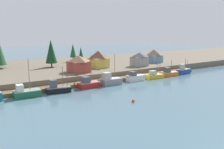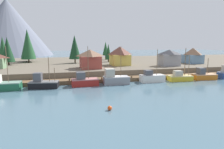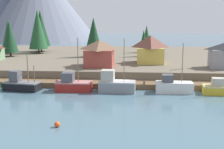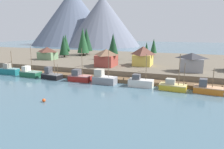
{
  "view_description": "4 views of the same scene",
  "coord_description": "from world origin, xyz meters",
  "px_view_note": "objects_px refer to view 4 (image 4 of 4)",
  "views": [
    {
      "loc": [
        -39.3,
        -59.44,
        15.57
      ],
      "look_at": [
        1.66,
        1.38,
        2.41
      ],
      "focal_mm": 37.26,
      "sensor_mm": 36.0,
      "label": 1
    },
    {
      "loc": [
        -13.24,
        -46.92,
        10.09
      ],
      "look_at": [
        -0.89,
        1.84,
        1.83
      ],
      "focal_mm": 30.87,
      "sensor_mm": 36.0,
      "label": 2
    },
    {
      "loc": [
        2.38,
        -52.87,
        12.54
      ],
      "look_at": [
        -1.96,
        2.11,
        2.36
      ],
      "focal_mm": 48.23,
      "sensor_mm": 36.0,
      "label": 3
    },
    {
      "loc": [
        19.93,
        -52.36,
        14.18
      ],
      "look_at": [
        0.27,
        1.13,
        2.0
      ],
      "focal_mm": 33.25,
      "sensor_mm": 36.0,
      "label": 4
    }
  ],
  "objects_px": {
    "conifer_near_left": "(113,44)",
    "fishing_boat_grey": "(104,79)",
    "fishing_boat_red": "(79,77)",
    "conifer_near_right": "(86,40)",
    "conifer_mid_left": "(154,46)",
    "fishing_boat_green": "(30,73)",
    "conifer_mid_right": "(147,50)",
    "fishing_boat_black": "(51,75)",
    "house_yellow": "(143,56)",
    "conifer_centre": "(83,40)",
    "channel_buoy": "(44,100)",
    "fishing_boat_yellow": "(173,86)",
    "house_grey": "(191,62)",
    "fishing_boat_orange": "(207,89)",
    "conifer_back_left": "(64,45)",
    "fishing_boat_teal": "(9,70)",
    "house_green": "(47,53)",
    "fishing_boat_white": "(140,82)",
    "conifer_back_right": "(66,43)",
    "house_red": "(106,57)"
  },
  "relations": [
    {
      "from": "conifer_back_left",
      "to": "house_grey",
      "type": "bearing_deg",
      "value": -16.86
    },
    {
      "from": "fishing_boat_black",
      "to": "fishing_boat_grey",
      "type": "bearing_deg",
      "value": 9.22
    },
    {
      "from": "conifer_mid_left",
      "to": "fishing_boat_green",
      "type": "bearing_deg",
      "value": -127.42
    },
    {
      "from": "fishing_boat_grey",
      "to": "fishing_boat_white",
      "type": "distance_m",
      "value": 10.05
    },
    {
      "from": "fishing_boat_red",
      "to": "fishing_boat_grey",
      "type": "xyz_separation_m",
      "value": [
        7.55,
        -0.12,
        0.17
      ]
    },
    {
      "from": "fishing_boat_white",
      "to": "house_yellow",
      "type": "xyz_separation_m",
      "value": [
        -3.26,
        18.25,
        4.64
      ]
    },
    {
      "from": "house_yellow",
      "to": "conifer_back_left",
      "type": "xyz_separation_m",
      "value": [
        -37.49,
        9.91,
        2.06
      ]
    },
    {
      "from": "fishing_boat_black",
      "to": "fishing_boat_green",
      "type": "bearing_deg",
      "value": -172.51
    },
    {
      "from": "conifer_near_left",
      "to": "fishing_boat_grey",
      "type": "bearing_deg",
      "value": -74.97
    },
    {
      "from": "fishing_boat_green",
      "to": "conifer_mid_right",
      "type": "height_order",
      "value": "conifer_mid_right"
    },
    {
      "from": "fishing_boat_grey",
      "to": "conifer_centre",
      "type": "xyz_separation_m",
      "value": [
        -25.43,
        36.46,
        8.26
      ]
    },
    {
      "from": "fishing_boat_red",
      "to": "conifer_near_left",
      "type": "xyz_separation_m",
      "value": [
        -0.31,
        29.16,
        7.38
      ]
    },
    {
      "from": "fishing_boat_green",
      "to": "channel_buoy",
      "type": "bearing_deg",
      "value": -41.35
    },
    {
      "from": "channel_buoy",
      "to": "fishing_boat_yellow",
      "type": "bearing_deg",
      "value": 37.0
    },
    {
      "from": "fishing_boat_yellow",
      "to": "house_red",
      "type": "height_order",
      "value": "fishing_boat_yellow"
    },
    {
      "from": "fishing_boat_black",
      "to": "conifer_near_left",
      "type": "bearing_deg",
      "value": 81.7
    },
    {
      "from": "conifer_near_left",
      "to": "fishing_boat_green",
      "type": "bearing_deg",
      "value": -120.11
    },
    {
      "from": "house_yellow",
      "to": "conifer_centre",
      "type": "bearing_deg",
      "value": 150.92
    },
    {
      "from": "fishing_boat_green",
      "to": "conifer_near_left",
      "type": "distance_m",
      "value": 34.66
    },
    {
      "from": "conifer_centre",
      "to": "channel_buoy",
      "type": "bearing_deg",
      "value": -70.03
    },
    {
      "from": "fishing_boat_red",
      "to": "conifer_near_right",
      "type": "relative_size",
      "value": 0.73
    },
    {
      "from": "fishing_boat_green",
      "to": "fishing_boat_teal",
      "type": "bearing_deg",
      "value": 179.62
    },
    {
      "from": "conifer_mid_left",
      "to": "conifer_near_right",
      "type": "bearing_deg",
      "value": 179.08
    },
    {
      "from": "fishing_boat_yellow",
      "to": "fishing_boat_black",
      "type": "bearing_deg",
      "value": -174.82
    },
    {
      "from": "fishing_boat_black",
      "to": "conifer_back_right",
      "type": "xyz_separation_m",
      "value": [
        -17.01,
        35.1,
        7.27
      ]
    },
    {
      "from": "fishing_boat_green",
      "to": "house_yellow",
      "type": "bearing_deg",
      "value": 32.17
    },
    {
      "from": "fishing_boat_white",
      "to": "conifer_near_left",
      "type": "height_order",
      "value": "conifer_near_left"
    },
    {
      "from": "house_green",
      "to": "conifer_mid_right",
      "type": "relative_size",
      "value": 0.99
    },
    {
      "from": "fishing_boat_yellow",
      "to": "house_grey",
      "type": "xyz_separation_m",
      "value": [
        4.03,
        12.57,
        4.3
      ]
    },
    {
      "from": "fishing_boat_teal",
      "to": "house_grey",
      "type": "xyz_separation_m",
      "value": [
        55.64,
        12.13,
        3.96
      ]
    },
    {
      "from": "fishing_boat_green",
      "to": "conifer_near_left",
      "type": "xyz_separation_m",
      "value": [
        16.98,
        29.28,
        7.46
      ]
    },
    {
      "from": "fishing_boat_white",
      "to": "conifer_mid_right",
      "type": "bearing_deg",
      "value": 98.31
    },
    {
      "from": "fishing_boat_green",
      "to": "house_green",
      "type": "xyz_separation_m",
      "value": [
        -8.1,
        19.72,
        3.98
      ]
    },
    {
      "from": "fishing_boat_white",
      "to": "conifer_centre",
      "type": "relative_size",
      "value": 0.66
    },
    {
      "from": "fishing_boat_black",
      "to": "house_green",
      "type": "height_order",
      "value": "house_green"
    },
    {
      "from": "fishing_boat_red",
      "to": "fishing_boat_yellow",
      "type": "relative_size",
      "value": 1.06
    },
    {
      "from": "fishing_boat_white",
      "to": "channel_buoy",
      "type": "height_order",
      "value": "fishing_boat_white"
    },
    {
      "from": "house_red",
      "to": "conifer_centre",
      "type": "height_order",
      "value": "conifer_centre"
    },
    {
      "from": "house_yellow",
      "to": "conifer_mid_left",
      "type": "xyz_separation_m",
      "value": [
        -0.1,
        22.65,
        1.76
      ]
    },
    {
      "from": "fishing_boat_green",
      "to": "fishing_boat_black",
      "type": "distance_m",
      "value": 8.0
    },
    {
      "from": "house_green",
      "to": "house_yellow",
      "type": "distance_m",
      "value": 39.75
    },
    {
      "from": "fishing_boat_orange",
      "to": "fishing_boat_white",
      "type": "bearing_deg",
      "value": -174.95
    },
    {
      "from": "conifer_near_left",
      "to": "fishing_boat_teal",
      "type": "bearing_deg",
      "value": -131.57
    },
    {
      "from": "conifer_near_right",
      "to": "fishing_boat_black",
      "type": "bearing_deg",
      "value": -77.32
    },
    {
      "from": "conifer_mid_right",
      "to": "conifer_centre",
      "type": "height_order",
      "value": "conifer_centre"
    },
    {
      "from": "fishing_boat_teal",
      "to": "house_green",
      "type": "bearing_deg",
      "value": 84.97
    },
    {
      "from": "fishing_boat_red",
      "to": "fishing_boat_orange",
      "type": "height_order",
      "value": "fishing_boat_red"
    },
    {
      "from": "conifer_near_left",
      "to": "conifer_mid_right",
      "type": "distance_m",
      "value": 13.66
    },
    {
      "from": "fishing_boat_teal",
      "to": "fishing_boat_white",
      "type": "height_order",
      "value": "fishing_boat_white"
    },
    {
      "from": "house_grey",
      "to": "house_green",
      "type": "bearing_deg",
      "value": 172.48
    }
  ]
}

